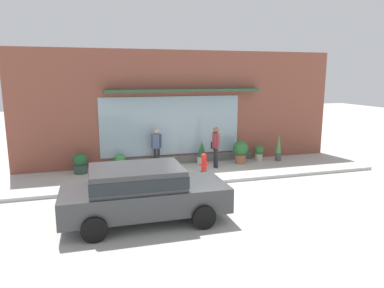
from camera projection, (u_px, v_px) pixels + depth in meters
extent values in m
plane|color=#B2AFA8|center=(206.00, 182.00, 12.76)|extent=(60.00, 60.00, 0.00)
cube|color=#B2B2AD|center=(208.00, 182.00, 12.56)|extent=(14.00, 0.24, 0.12)
cube|color=brown|center=(183.00, 107.00, 15.31)|extent=(14.00, 0.36, 4.84)
cube|color=#8CA5B2|center=(172.00, 126.00, 15.12)|extent=(6.06, 0.03, 2.51)
cube|color=#2D5138|center=(185.00, 90.00, 14.84)|extent=(6.66, 0.56, 0.12)
cube|color=#605E59|center=(185.00, 159.00, 15.53)|extent=(6.46, 0.20, 0.36)
cylinder|color=red|center=(204.00, 172.00, 13.89)|extent=(0.30, 0.30, 0.06)
cylinder|color=red|center=(204.00, 165.00, 13.83)|extent=(0.20, 0.20, 0.56)
sphere|color=red|center=(204.00, 156.00, 13.77)|extent=(0.24, 0.24, 0.24)
cylinder|color=red|center=(201.00, 164.00, 13.79)|extent=(0.10, 0.09, 0.09)
cylinder|color=red|center=(207.00, 164.00, 13.87)|extent=(0.10, 0.09, 0.09)
cylinder|color=red|center=(205.00, 165.00, 13.70)|extent=(0.09, 0.10, 0.09)
cylinder|color=#232328|center=(215.00, 157.00, 14.72)|extent=(0.12, 0.12, 0.84)
cylinder|color=#232328|center=(217.00, 158.00, 14.60)|extent=(0.12, 0.12, 0.84)
cube|color=#8E333D|center=(216.00, 140.00, 14.52)|extent=(0.24, 0.30, 0.63)
sphere|color=brown|center=(216.00, 130.00, 14.44)|extent=(0.23, 0.23, 0.23)
cylinder|color=#8E333D|center=(214.00, 139.00, 14.68)|extent=(0.08, 0.08, 0.60)
cylinder|color=#8E333D|center=(218.00, 141.00, 14.35)|extent=(0.08, 0.08, 0.60)
cube|color=black|center=(213.00, 145.00, 14.83)|extent=(0.14, 0.25, 0.28)
cylinder|color=#232328|center=(159.00, 158.00, 14.72)|extent=(0.12, 0.12, 0.81)
cylinder|color=#232328|center=(155.00, 158.00, 14.74)|extent=(0.12, 0.12, 0.81)
cube|color=#475675|center=(157.00, 141.00, 14.60)|extent=(0.35, 0.30, 0.61)
sphere|color=tan|center=(156.00, 131.00, 14.52)|extent=(0.22, 0.22, 0.22)
cylinder|color=#475675|center=(161.00, 141.00, 14.57)|extent=(0.08, 0.08, 0.58)
cylinder|color=#475675|center=(152.00, 141.00, 14.62)|extent=(0.08, 0.08, 0.58)
cube|color=#383A3D|center=(145.00, 198.00, 9.26)|extent=(4.28, 1.82, 0.64)
cube|color=#383A3D|center=(137.00, 178.00, 9.09)|extent=(2.36, 1.66, 0.56)
cube|color=#1E2328|center=(137.00, 178.00, 9.09)|extent=(2.40, 1.68, 0.31)
cylinder|color=black|center=(185.00, 194.00, 10.54)|extent=(0.62, 0.18, 0.61)
cylinder|color=black|center=(204.00, 217.00, 8.81)|extent=(0.62, 0.18, 0.61)
cylinder|color=black|center=(94.00, 202.00, 9.83)|extent=(0.62, 0.18, 0.61)
cylinder|color=black|center=(94.00, 229.00, 8.10)|extent=(0.62, 0.18, 0.61)
cylinder|color=#B7B2A3|center=(259.00, 157.00, 15.95)|extent=(0.32, 0.32, 0.31)
sphere|color=#2D6B33|center=(259.00, 150.00, 15.89)|extent=(0.42, 0.42, 0.42)
cylinder|color=#B7B2A3|center=(202.00, 160.00, 15.22)|extent=(0.41, 0.41, 0.36)
cone|color=#23562D|center=(202.00, 149.00, 15.12)|extent=(0.37, 0.37, 0.69)
cylinder|color=#33473D|center=(81.00, 169.00, 13.86)|extent=(0.51, 0.51, 0.34)
sphere|color=#23562D|center=(80.00, 160.00, 13.79)|extent=(0.56, 0.56, 0.56)
sphere|color=#B266B7|center=(83.00, 157.00, 13.72)|extent=(0.11, 0.11, 0.11)
sphere|color=#DB4C7A|center=(77.00, 159.00, 13.67)|extent=(0.16, 0.16, 0.16)
cylinder|color=#9E6042|center=(240.00, 159.00, 15.45)|extent=(0.46, 0.46, 0.39)
sphere|color=#2D6B33|center=(240.00, 148.00, 15.35)|extent=(0.67, 0.67, 0.67)
cylinder|color=#4C4C51|center=(120.00, 167.00, 14.29)|extent=(0.43, 0.43, 0.31)
sphere|color=#3D8442|center=(120.00, 159.00, 14.23)|extent=(0.45, 0.45, 0.45)
sphere|color=#E5C64C|center=(118.00, 158.00, 14.18)|extent=(0.13, 0.13, 0.13)
cylinder|color=#4C4C51|center=(278.00, 157.00, 15.93)|extent=(0.26, 0.26, 0.37)
cone|color=#4C934C|center=(279.00, 143.00, 15.81)|extent=(0.24, 0.24, 0.86)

